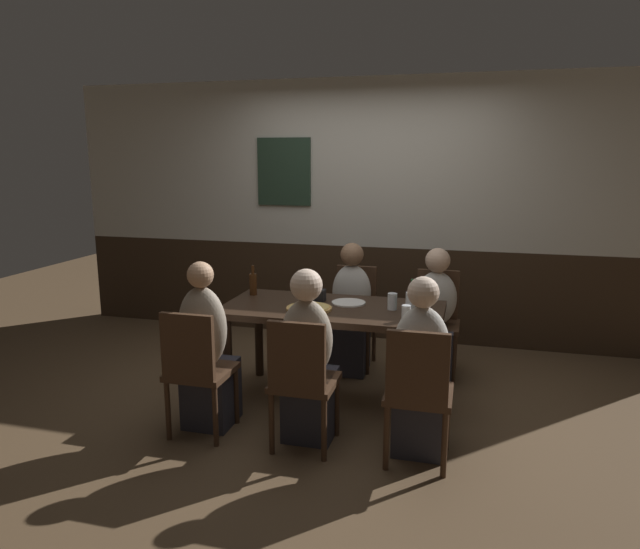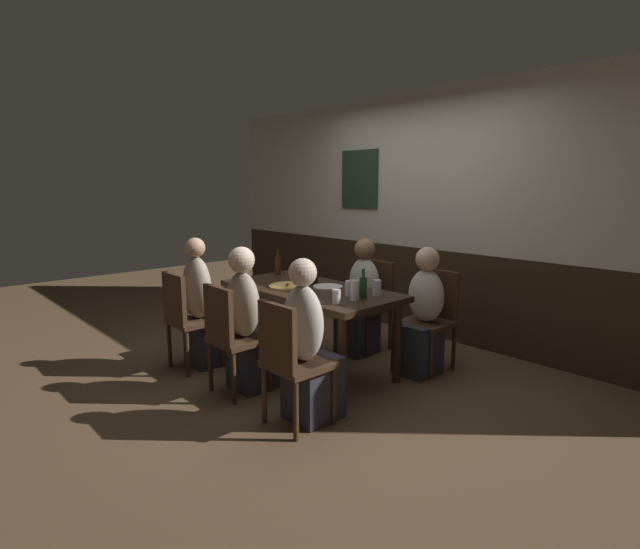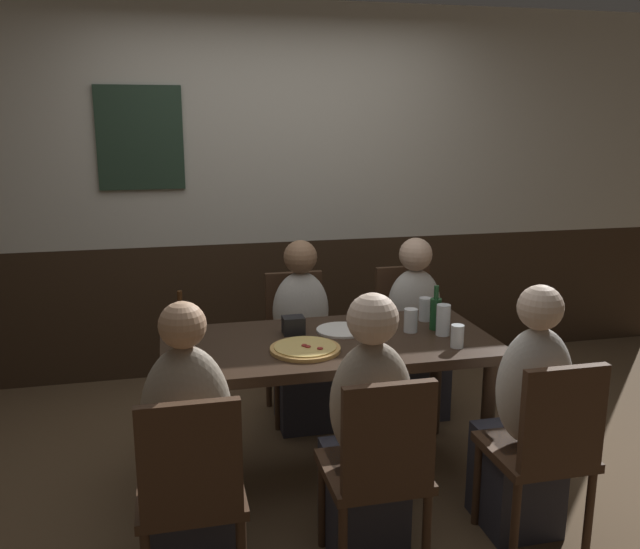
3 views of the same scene
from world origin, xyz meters
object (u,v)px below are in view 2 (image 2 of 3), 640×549
(dining_table, at_px, (310,297))
(beer_bottle_brown, at_px, (278,265))
(beer_glass_tall, at_px, (355,291))
(tumbler_water, at_px, (377,289))
(person_mid_far, at_px, (361,305))
(chair_mid_far, at_px, (372,300))
(chair_right_far, at_px, (433,314))
(chair_left_near, at_px, (186,315))
(person_right_near, at_px, (308,353))
(person_mid_near, at_px, (248,329))
(beer_bottle_green, at_px, (363,287))
(chair_right_near, at_px, (290,357))
(chair_mid_near, at_px, (231,333))
(condiment_caddy, at_px, (311,278))
(person_left_near, at_px, (203,312))
(pizza, at_px, (288,286))
(tumbler_short, at_px, (337,298))
(pint_glass_amber, at_px, (349,289))
(person_right_far, at_px, (422,320))
(plate_white_large, at_px, (328,287))

(dining_table, xyz_separation_m, beer_bottle_brown, (-0.71, 0.20, 0.18))
(beer_glass_tall, height_order, tumbler_water, beer_glass_tall)
(person_mid_far, bearing_deg, beer_glass_tall, -50.45)
(chair_mid_far, height_order, chair_right_far, same)
(chair_left_near, height_order, person_right_near, person_right_near)
(chair_left_near, distance_m, beer_glass_tall, 1.55)
(person_mid_near, distance_m, beer_bottle_green, 0.97)
(chair_right_near, xyz_separation_m, tumbler_water, (-0.13, 1.02, 0.30))
(person_mid_near, bearing_deg, chair_mid_near, -90.00)
(chair_right_far, distance_m, beer_bottle_brown, 1.60)
(chair_right_far, bearing_deg, tumbler_water, -102.04)
(condiment_caddy, bearing_deg, person_left_near, -125.57)
(tumbler_water, bearing_deg, beer_bottle_brown, -179.86)
(person_left_near, distance_m, beer_bottle_brown, 0.92)
(tumbler_water, bearing_deg, pizza, -155.92)
(dining_table, relative_size, tumbler_short, 14.77)
(beer_bottle_brown, bearing_deg, person_right_near, -30.79)
(pint_glass_amber, height_order, tumbler_water, tumbler_water)
(person_right_near, height_order, beer_bottle_brown, person_right_near)
(dining_table, xyz_separation_m, condiment_caddy, (-0.15, 0.14, 0.13))
(person_right_near, height_order, condiment_caddy, person_right_near)
(beer_glass_tall, bearing_deg, chair_mid_near, -127.41)
(chair_left_near, xyz_separation_m, person_mid_far, (0.72, 1.47, -0.02))
(chair_left_near, height_order, beer_bottle_brown, beer_bottle_brown)
(chair_mid_near, distance_m, condiment_caddy, 1.01)
(chair_mid_near, xyz_separation_m, person_mid_far, (-0.00, 1.47, -0.02))
(person_right_far, relative_size, beer_bottle_brown, 4.52)
(chair_left_near, height_order, chair_right_far, same)
(person_left_near, bearing_deg, beer_bottle_brown, 89.38)
(chair_mid_near, bearing_deg, chair_right_near, 0.00)
(dining_table, height_order, pizza, pizza)
(dining_table, xyz_separation_m, person_right_near, (0.72, -0.66, -0.17))
(plate_white_large, bearing_deg, person_right_near, -51.24)
(person_left_near, height_order, tumbler_short, person_left_near)
(chair_right_far, height_order, beer_glass_tall, beer_glass_tall)
(chair_left_near, xyz_separation_m, chair_right_far, (1.45, 1.64, 0.00))
(pint_glass_amber, relative_size, plate_white_large, 0.47)
(dining_table, bearing_deg, person_mid_near, -90.00)
(chair_left_near, height_order, pizza, chair_left_near)
(chair_left_near, relative_size, chair_right_near, 1.00)
(chair_right_far, bearing_deg, chair_mid_far, 180.00)
(chair_mid_far, bearing_deg, person_mid_far, -90.00)
(beer_glass_tall, relative_size, beer_bottle_green, 0.68)
(person_right_near, relative_size, beer_bottle_brown, 4.71)
(tumbler_water, bearing_deg, person_mid_near, -124.53)
(person_right_near, height_order, tumbler_water, person_right_near)
(dining_table, bearing_deg, tumbler_short, -22.83)
(chair_mid_far, relative_size, person_right_near, 0.76)
(chair_left_near, height_order, pint_glass_amber, chair_left_near)
(dining_table, height_order, beer_glass_tall, beer_glass_tall)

